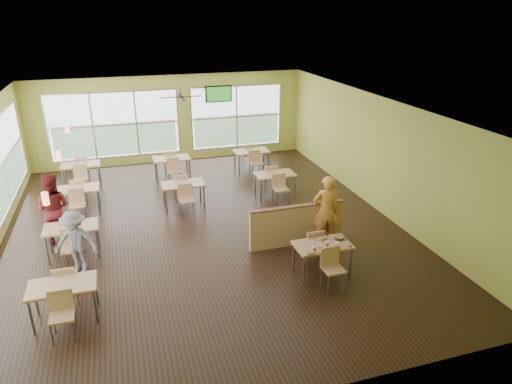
# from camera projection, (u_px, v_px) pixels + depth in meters

# --- Properties ---
(room) EXTENTS (12.00, 12.04, 3.20)m
(room) POSITION_uv_depth(u_px,v_px,m) (202.00, 171.00, 11.51)
(room) COLOR black
(room) RESTS_ON ground
(window_bays) EXTENTS (9.24, 10.24, 2.38)m
(window_bays) POSITION_uv_depth(u_px,v_px,m) (95.00, 151.00, 13.55)
(window_bays) COLOR white
(window_bays) RESTS_ON room
(main_table) EXTENTS (1.22, 1.52, 0.87)m
(main_table) POSITION_uv_depth(u_px,v_px,m) (322.00, 249.00, 9.76)
(main_table) COLOR tan
(main_table) RESTS_ON floor
(half_wall_divider) EXTENTS (2.40, 0.14, 1.04)m
(half_wall_divider) POSITION_uv_depth(u_px,v_px,m) (297.00, 225.00, 11.09)
(half_wall_divider) COLOR tan
(half_wall_divider) RESTS_ON floor
(dining_tables) EXTENTS (6.92, 8.72, 0.87)m
(dining_tables) POSITION_uv_depth(u_px,v_px,m) (156.00, 187.00, 13.10)
(dining_tables) COLOR tan
(dining_tables) RESTS_ON floor
(pendant_lights) EXTENTS (0.11, 7.31, 0.86)m
(pendant_lights) POSITION_uv_depth(u_px,v_px,m) (63.00, 141.00, 10.91)
(pendant_lights) COLOR #2D2119
(pendant_lights) RESTS_ON ceiling
(ceiling_fan) EXTENTS (1.25, 1.25, 0.29)m
(ceiling_fan) POSITION_uv_depth(u_px,v_px,m) (181.00, 97.00, 13.66)
(ceiling_fan) COLOR #2D2119
(ceiling_fan) RESTS_ON ceiling
(tv_backwall) EXTENTS (1.00, 0.07, 0.60)m
(tv_backwall) POSITION_uv_depth(u_px,v_px,m) (219.00, 94.00, 16.90)
(tv_backwall) COLOR black
(tv_backwall) RESTS_ON wall_back
(man_plaid) EXTENTS (0.71, 0.53, 1.78)m
(man_plaid) POSITION_uv_depth(u_px,v_px,m) (326.00, 211.00, 10.97)
(man_plaid) COLOR #D95A18
(man_plaid) RESTS_ON floor
(patron_maroon) EXTENTS (1.00, 0.85, 1.78)m
(patron_maroon) POSITION_uv_depth(u_px,v_px,m) (52.00, 209.00, 11.08)
(patron_maroon) COLOR maroon
(patron_maroon) RESTS_ON floor
(patron_grey) EXTENTS (1.07, 0.81, 1.47)m
(patron_grey) POSITION_uv_depth(u_px,v_px,m) (76.00, 242.00, 9.82)
(patron_grey) COLOR slate
(patron_grey) RESTS_ON floor
(cup_blue) EXTENTS (0.09, 0.09, 0.31)m
(cup_blue) POSITION_uv_depth(u_px,v_px,m) (314.00, 249.00, 9.41)
(cup_blue) COLOR white
(cup_blue) RESTS_ON main_table
(cup_yellow) EXTENTS (0.09, 0.09, 0.31)m
(cup_yellow) POSITION_uv_depth(u_px,v_px,m) (320.00, 247.00, 9.47)
(cup_yellow) COLOR white
(cup_yellow) RESTS_ON main_table
(cup_red_near) EXTENTS (0.10, 0.10, 0.36)m
(cup_red_near) POSITION_uv_depth(u_px,v_px,m) (327.00, 244.00, 9.57)
(cup_red_near) COLOR white
(cup_red_near) RESTS_ON main_table
(cup_red_far) EXTENTS (0.09, 0.09, 0.34)m
(cup_red_far) POSITION_uv_depth(u_px,v_px,m) (337.00, 245.00, 9.54)
(cup_red_far) COLOR white
(cup_red_far) RESTS_ON main_table
(food_basket) EXTENTS (0.25, 0.25, 0.06)m
(food_basket) POSITION_uv_depth(u_px,v_px,m) (339.00, 237.00, 9.93)
(food_basket) COLOR black
(food_basket) RESTS_ON main_table
(ketchup_cup) EXTENTS (0.06, 0.06, 0.02)m
(ketchup_cup) POSITION_uv_depth(u_px,v_px,m) (350.00, 246.00, 9.60)
(ketchup_cup) COLOR #AC2D1A
(ketchup_cup) RESTS_ON main_table
(wrapper_left) EXTENTS (0.20, 0.19, 0.04)m
(wrapper_left) POSITION_uv_depth(u_px,v_px,m) (310.00, 253.00, 9.33)
(wrapper_left) COLOR #A3854E
(wrapper_left) RESTS_ON main_table
(wrapper_mid) EXTENTS (0.26, 0.24, 0.05)m
(wrapper_mid) POSITION_uv_depth(u_px,v_px,m) (323.00, 238.00, 9.91)
(wrapper_mid) COLOR #A3854E
(wrapper_mid) RESTS_ON main_table
(wrapper_right) EXTENTS (0.16, 0.14, 0.04)m
(wrapper_right) POSITION_uv_depth(u_px,v_px,m) (336.00, 249.00, 9.49)
(wrapper_right) COLOR #A3854E
(wrapper_right) RESTS_ON main_table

